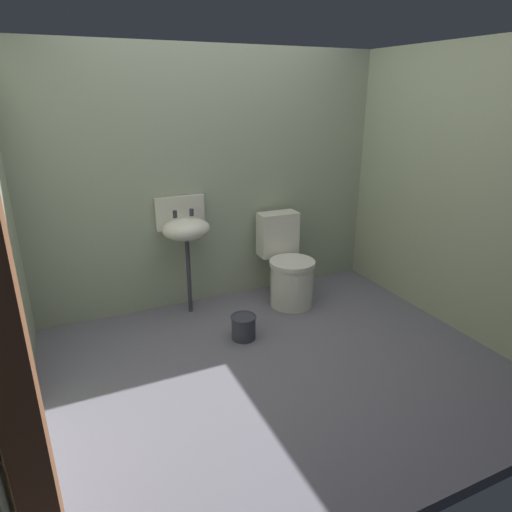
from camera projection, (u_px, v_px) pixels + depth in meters
The scene contains 7 objects.
ground_plane at pixel (273, 365), 3.21m from camera, with size 3.49×2.74×0.08m, color slate.
wall_back at pixel (211, 181), 3.86m from camera, with size 3.49×0.10×2.17m, color #94A085.
wall_right at pixel (449, 189), 3.53m from camera, with size 0.10×2.54×2.17m, color #99A381.
wooden_door_post at pixel (4, 344), 1.38m from camera, with size 0.13×0.13×2.17m, color brown.
toilet_near_wall at pixel (287, 268), 4.00m from camera, with size 0.41×0.60×0.78m.
sink at pixel (185, 228), 3.67m from camera, with size 0.42×0.35×0.99m.
bucket at pixel (244, 326), 3.45m from camera, with size 0.20×0.20×0.19m.
Camera 1 is at (-1.26, -2.44, 1.82)m, focal length 31.34 mm.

